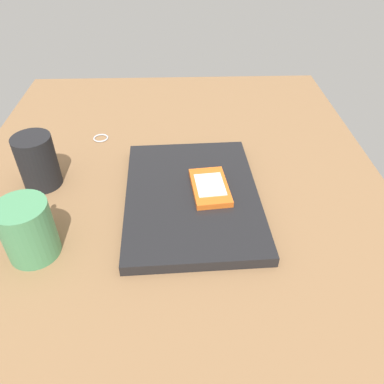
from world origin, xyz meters
TOP-DOWN VIEW (x-y plane):
  - desk_surface at (0.00, 0.00)cm, footprint 120.00×80.00cm
  - laptop_closed at (4.92, -3.23)cm, footprint 32.64×24.21cm
  - cell_phone_on_laptop at (5.57, -6.40)cm, footprint 10.92×7.21cm
  - key_ring at (26.54, 16.13)cm, footprint 3.30×3.30cm
  - pen_cup at (10.82, 24.32)cm, footprint 6.84×6.84cm
  - coffee_mug at (-6.00, 21.03)cm, footprint 11.05×7.60cm

SIDE VIEW (x-z plane):
  - desk_surface at x=0.00cm, z-range 0.00..3.00cm
  - key_ring at x=26.54cm, z-range 3.00..3.36cm
  - laptop_closed at x=4.92cm, z-range 3.00..4.91cm
  - cell_phone_on_laptop at x=5.57cm, z-range 4.87..6.09cm
  - coffee_mug at x=-6.00cm, z-range 3.00..12.31cm
  - pen_cup at x=10.82cm, z-range 3.00..13.00cm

